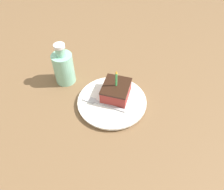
{
  "coord_description": "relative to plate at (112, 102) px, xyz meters",
  "views": [
    {
      "loc": [
        -0.53,
        -0.13,
        0.63
      ],
      "look_at": [
        -0.02,
        0.02,
        0.05
      ],
      "focal_mm": 35.0,
      "sensor_mm": 36.0,
      "label": 1
    }
  ],
  "objects": [
    {
      "name": "bottle",
      "position": [
        0.07,
        0.22,
        0.06
      ],
      "size": [
        0.08,
        0.08,
        0.18
      ],
      "color": "#8CD1B2",
      "rests_on": "ground_plane"
    },
    {
      "name": "fork",
      "position": [
        -0.03,
        0.03,
        0.01
      ],
      "size": [
        0.04,
        0.17,
        0.0
      ],
      "color": "#B2B2B7",
      "rests_on": "plate"
    },
    {
      "name": "plate",
      "position": [
        0.0,
        0.0,
        0.0
      ],
      "size": [
        0.26,
        0.26,
        0.02
      ],
      "color": "white",
      "rests_on": "ground_plane"
    },
    {
      "name": "ground_plane",
      "position": [
        0.02,
        -0.02,
        -0.03
      ],
      "size": [
        2.4,
        2.4,
        0.04
      ],
      "color": "brown",
      "rests_on": "ground"
    },
    {
      "name": "cake_slice",
      "position": [
        0.02,
        -0.01,
        0.04
      ],
      "size": [
        0.11,
        0.1,
        0.12
      ],
      "color": "#99332D",
      "rests_on": "plate"
    }
  ]
}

